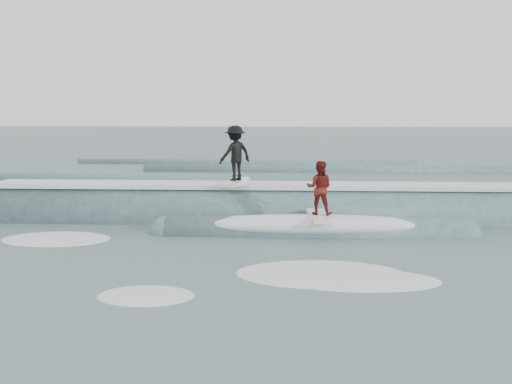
{
  "coord_description": "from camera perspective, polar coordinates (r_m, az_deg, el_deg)",
  "views": [
    {
      "loc": [
        0.85,
        -14.83,
        3.96
      ],
      "look_at": [
        0.0,
        3.32,
        1.1
      ],
      "focal_mm": 40.0,
      "sensor_mm": 36.0,
      "label": 1
    }
  ],
  "objects": [
    {
      "name": "surfer_red",
      "position": [
        17.19,
        6.35,
        0.08
      ],
      "size": [
        0.89,
        2.04,
        1.72
      ],
      "color": "white",
      "rests_on": "ground"
    },
    {
      "name": "whitewater",
      "position": [
        14.2,
        -4.06,
        -7.27
      ],
      "size": [
        11.44,
        6.54,
        0.1
      ],
      "color": "white",
      "rests_on": "ground"
    },
    {
      "name": "breaking_wave",
      "position": [
        19.28,
        0.78,
        -2.79
      ],
      "size": [
        22.56,
        3.95,
        2.35
      ],
      "color": "#37585C",
      "rests_on": "ground"
    },
    {
      "name": "far_swells",
      "position": [
        32.8,
        -1.39,
        2.01
      ],
      "size": [
        34.02,
        8.65,
        0.8
      ],
      "color": "#37585C",
      "rests_on": "ground"
    },
    {
      "name": "surfer_black",
      "position": [
        19.3,
        -2.09,
        3.73
      ],
      "size": [
        1.36,
        2.06,
        1.96
      ],
      "color": "silver",
      "rests_on": "ground"
    },
    {
      "name": "ground",
      "position": [
        15.37,
        -0.58,
        -5.98
      ],
      "size": [
        160.0,
        160.0,
        0.0
      ],
      "primitive_type": "plane",
      "color": "#3D565A",
      "rests_on": "ground"
    }
  ]
}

